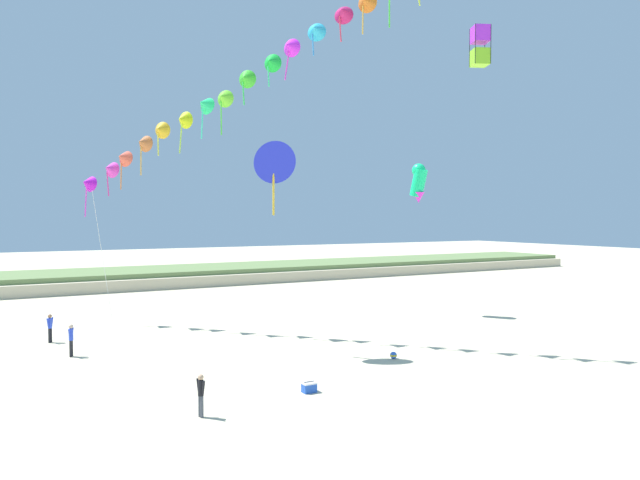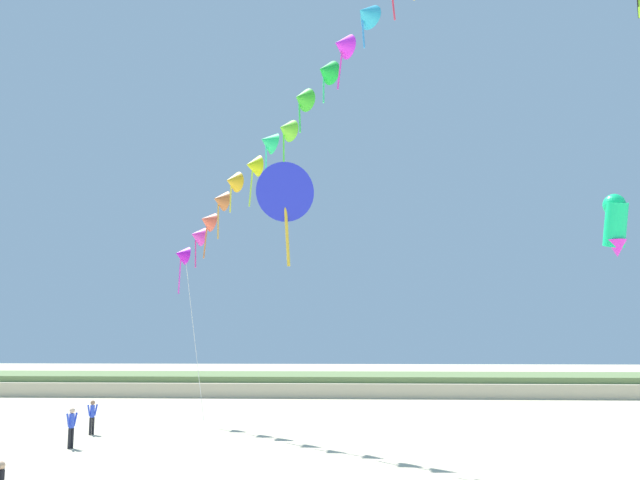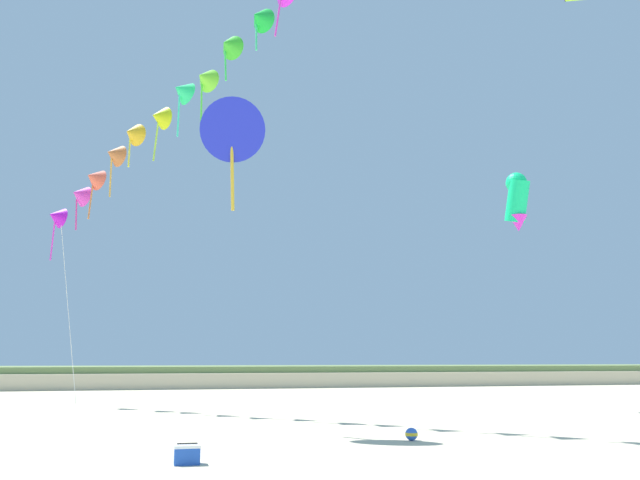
{
  "view_description": "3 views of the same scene",
  "coord_description": "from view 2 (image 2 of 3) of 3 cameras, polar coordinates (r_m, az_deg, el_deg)",
  "views": [
    {
      "loc": [
        -12.85,
        -16.84,
        7.27
      ],
      "look_at": [
        3.39,
        12.96,
        5.96
      ],
      "focal_mm": 32.0,
      "sensor_mm": 36.0,
      "label": 1
    },
    {
      "loc": [
        2.22,
        -14.18,
        4.64
      ],
      "look_at": [
        0.81,
        12.47,
        8.59
      ],
      "focal_mm": 38.0,
      "sensor_mm": 36.0,
      "label": 2
    },
    {
      "loc": [
        -2.81,
        -11.87,
        2.33
      ],
      "look_at": [
        2.3,
        9.26,
        6.12
      ],
      "focal_mm": 38.0,
      "sensor_mm": 36.0,
      "label": 3
    }
  ],
  "objects": [
    {
      "name": "dune_ridge",
      "position": [
        61.39,
        0.98,
        -11.99
      ],
      "size": [
        120.0,
        12.09,
        1.66
      ],
      "color": "beige",
      "rests_on": "ground"
    },
    {
      "name": "person_near_right",
      "position": [
        36.47,
        -18.63,
        -13.78
      ],
      "size": [
        0.43,
        0.51,
        1.67
      ],
      "color": "black",
      "rests_on": "ground"
    },
    {
      "name": "person_mid_center",
      "position": [
        32.26,
        -20.2,
        -14.42
      ],
      "size": [
        0.34,
        0.57,
        1.72
      ],
      "color": "black",
      "rests_on": "ground"
    },
    {
      "name": "kite_banner_string",
      "position": [
        30.11,
        2.89,
        17.09
      ],
      "size": [
        21.77,
        25.95,
        25.82
      ],
      "color": "#BC17CE"
    },
    {
      "name": "large_kite_mid_trail",
      "position": [
        34.22,
        23.62,
        1.36
      ],
      "size": [
        1.24,
        1.64,
        2.95
      ],
      "color": "#14E583"
    },
    {
      "name": "large_kite_high_solo",
      "position": [
        26.18,
        -2.78,
        4.12
      ],
      "size": [
        2.51,
        1.79,
        4.12
      ],
      "color": "#1F2CCE"
    }
  ]
}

